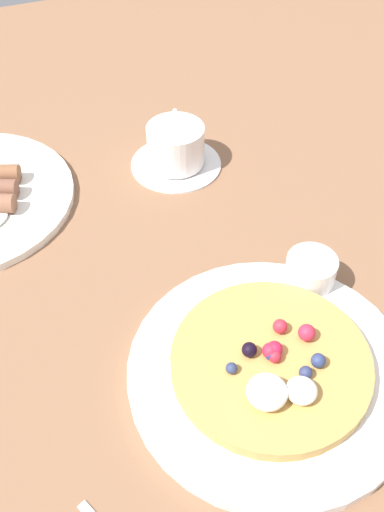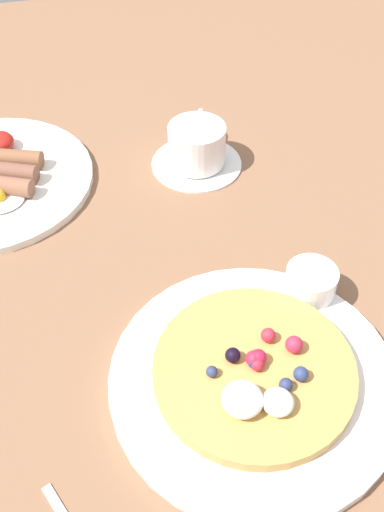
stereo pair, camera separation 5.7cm
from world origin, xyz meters
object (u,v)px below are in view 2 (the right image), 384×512
Objects in this scene: coffee_cup at (197,143)px; coffee_saucer at (197,163)px; pancake_plate at (254,379)px; syrup_ramekin at (311,281)px.

coffee_saucer is at bearing -109.64° from coffee_cup.
pancake_plate is at bearing -94.86° from coffee_cup.
coffee_cup is at bearing 70.36° from coffee_saucer.
syrup_ramekin is 0.53× the size of coffee_cup.
coffee_saucer is at bearing 85.21° from pancake_plate.
coffee_cup reaches higher than coffee_saucer.
coffee_cup is (0.06, 0.16, 3.06)cm from coffee_saucer.
pancake_plate is 34.24cm from coffee_cup.
syrup_ramekin is 26.16cm from coffee_saucer.
coffee_cup is at bearing 85.14° from pancake_plate.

